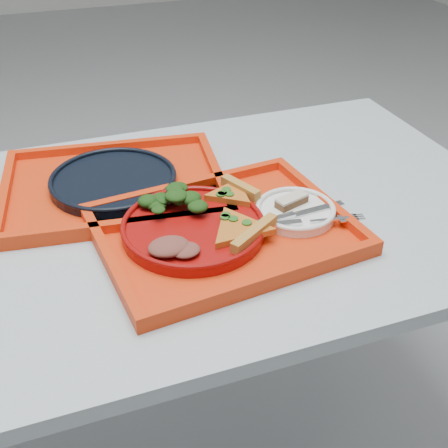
{
  "coord_description": "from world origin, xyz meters",
  "views": [
    {
      "loc": [
        -0.1,
        -0.89,
        1.35
      ],
      "look_at": [
        0.18,
        -0.1,
        0.78
      ],
      "focal_mm": 45.0,
      "sensor_mm": 36.0,
      "label": 1
    }
  ],
  "objects_px": {
    "tray_far": "(114,188)",
    "navy_plate": "(114,182)",
    "tray_main": "(224,233)",
    "dinner_plate": "(193,229)",
    "dessert_bar": "(292,201)"
  },
  "relations": [
    {
      "from": "tray_far",
      "to": "navy_plate",
      "type": "height_order",
      "value": "navy_plate"
    },
    {
      "from": "tray_main",
      "to": "dinner_plate",
      "type": "height_order",
      "value": "dinner_plate"
    },
    {
      "from": "tray_main",
      "to": "dessert_bar",
      "type": "distance_m",
      "value": 0.15
    },
    {
      "from": "dinner_plate",
      "to": "dessert_bar",
      "type": "xyz_separation_m",
      "value": [
        0.2,
        0.01,
        0.01
      ]
    },
    {
      "from": "dinner_plate",
      "to": "navy_plate",
      "type": "bearing_deg",
      "value": 115.28
    },
    {
      "from": "tray_main",
      "to": "navy_plate",
      "type": "bearing_deg",
      "value": 118.56
    },
    {
      "from": "tray_far",
      "to": "dinner_plate",
      "type": "height_order",
      "value": "dinner_plate"
    },
    {
      "from": "dinner_plate",
      "to": "navy_plate",
      "type": "relative_size",
      "value": 1.0
    },
    {
      "from": "dessert_bar",
      "to": "tray_far",
      "type": "bearing_deg",
      "value": 126.99
    },
    {
      "from": "tray_main",
      "to": "dinner_plate",
      "type": "bearing_deg",
      "value": 163.68
    },
    {
      "from": "tray_main",
      "to": "tray_far",
      "type": "relative_size",
      "value": 1.0
    },
    {
      "from": "navy_plate",
      "to": "dessert_bar",
      "type": "height_order",
      "value": "dessert_bar"
    },
    {
      "from": "tray_main",
      "to": "tray_far",
      "type": "bearing_deg",
      "value": 118.56
    },
    {
      "from": "tray_main",
      "to": "dessert_bar",
      "type": "height_order",
      "value": "dessert_bar"
    },
    {
      "from": "tray_main",
      "to": "tray_far",
      "type": "distance_m",
      "value": 0.28
    }
  ]
}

